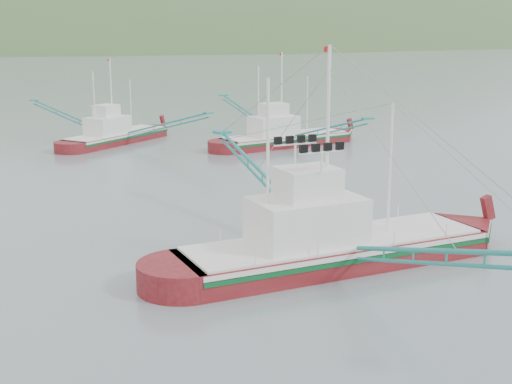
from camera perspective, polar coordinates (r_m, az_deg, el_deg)
ground at (r=37.60m, az=4.84°, el=-6.54°), size 1200.00×1200.00×0.00m
main_boat at (r=38.35m, az=5.97°, el=-3.12°), size 17.63×31.11×12.63m
bg_boat_far at (r=80.00m, az=-11.22°, el=5.33°), size 15.49×22.94×9.97m
bg_boat_right at (r=76.76m, az=2.20°, el=4.79°), size 14.65×26.46×10.70m
headland_right at (r=527.71m, az=-2.04°, el=11.80°), size 684.00×432.00×306.00m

